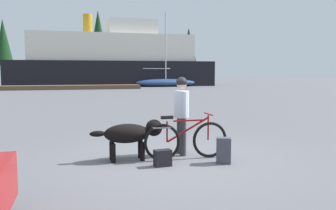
{
  "coord_description": "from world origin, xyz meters",
  "views": [
    {
      "loc": [
        -1.87,
        -6.82,
        1.79
      ],
      "look_at": [
        0.29,
        1.32,
        0.97
      ],
      "focal_mm": 37.36,
      "sensor_mm": 36.0,
      "label": 1
    }
  ],
  "objects_px": {
    "dog": "(131,134)",
    "person_cyclist": "(182,108)",
    "ferry_boat": "(113,61)",
    "bicycle": "(186,140)",
    "handbag_pannier": "(163,158)",
    "sailboat_moored": "(166,82)",
    "backpack": "(224,150)"
  },
  "relations": [
    {
      "from": "dog",
      "to": "person_cyclist",
      "type": "bearing_deg",
      "value": 9.62
    },
    {
      "from": "person_cyclist",
      "to": "ferry_boat",
      "type": "bearing_deg",
      "value": 86.2
    },
    {
      "from": "dog",
      "to": "bicycle",
      "type": "bearing_deg",
      "value": -11.41
    },
    {
      "from": "bicycle",
      "to": "handbag_pannier",
      "type": "bearing_deg",
      "value": -145.83
    },
    {
      "from": "sailboat_moored",
      "to": "ferry_boat",
      "type": "bearing_deg",
      "value": 144.48
    },
    {
      "from": "dog",
      "to": "ferry_boat",
      "type": "relative_size",
      "value": 0.06
    },
    {
      "from": "dog",
      "to": "backpack",
      "type": "xyz_separation_m",
      "value": [
        1.7,
        -0.71,
        -0.29
      ]
    },
    {
      "from": "bicycle",
      "to": "handbag_pannier",
      "type": "relative_size",
      "value": 5.52
    },
    {
      "from": "dog",
      "to": "backpack",
      "type": "height_order",
      "value": "dog"
    },
    {
      "from": "person_cyclist",
      "to": "ferry_boat",
      "type": "distance_m",
      "value": 36.7
    },
    {
      "from": "person_cyclist",
      "to": "backpack",
      "type": "distance_m",
      "value": 1.31
    },
    {
      "from": "bicycle",
      "to": "backpack",
      "type": "height_order",
      "value": "bicycle"
    },
    {
      "from": "handbag_pannier",
      "to": "sailboat_moored",
      "type": "height_order",
      "value": "sailboat_moored"
    },
    {
      "from": "dog",
      "to": "sailboat_moored",
      "type": "distance_m",
      "value": 33.99
    },
    {
      "from": "dog",
      "to": "sailboat_moored",
      "type": "xyz_separation_m",
      "value": [
        9.17,
        32.73,
        -0.04
      ]
    },
    {
      "from": "backpack",
      "to": "handbag_pannier",
      "type": "bearing_deg",
      "value": 175.4
    },
    {
      "from": "sailboat_moored",
      "to": "dog",
      "type": "bearing_deg",
      "value": -105.66
    },
    {
      "from": "bicycle",
      "to": "ferry_boat",
      "type": "xyz_separation_m",
      "value": [
        2.46,
        36.97,
        2.61
      ]
    },
    {
      "from": "bicycle",
      "to": "dog",
      "type": "bearing_deg",
      "value": 168.59
    },
    {
      "from": "handbag_pannier",
      "to": "sailboat_moored",
      "type": "distance_m",
      "value": 34.46
    },
    {
      "from": "person_cyclist",
      "to": "handbag_pannier",
      "type": "bearing_deg",
      "value": -127.45
    },
    {
      "from": "backpack",
      "to": "person_cyclist",
      "type": "bearing_deg",
      "value": 122.83
    },
    {
      "from": "bicycle",
      "to": "handbag_pannier",
      "type": "distance_m",
      "value": 0.75
    },
    {
      "from": "bicycle",
      "to": "ferry_boat",
      "type": "relative_size",
      "value": 0.07
    },
    {
      "from": "person_cyclist",
      "to": "sailboat_moored",
      "type": "distance_m",
      "value": 33.52
    },
    {
      "from": "bicycle",
      "to": "sailboat_moored",
      "type": "xyz_separation_m",
      "value": [
        8.09,
        32.94,
        0.1
      ]
    },
    {
      "from": "bicycle",
      "to": "ferry_boat",
      "type": "distance_m",
      "value": 37.14
    },
    {
      "from": "sailboat_moored",
      "to": "person_cyclist",
      "type": "bearing_deg",
      "value": -103.91
    },
    {
      "from": "dog",
      "to": "handbag_pannier",
      "type": "bearing_deg",
      "value": -51.17
    },
    {
      "from": "bicycle",
      "to": "person_cyclist",
      "type": "bearing_deg",
      "value": 85.76
    },
    {
      "from": "ferry_boat",
      "to": "sailboat_moored",
      "type": "xyz_separation_m",
      "value": [
        5.63,
        -4.02,
        -2.51
      ]
    },
    {
      "from": "handbag_pannier",
      "to": "backpack",
      "type": "bearing_deg",
      "value": -4.6
    }
  ]
}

